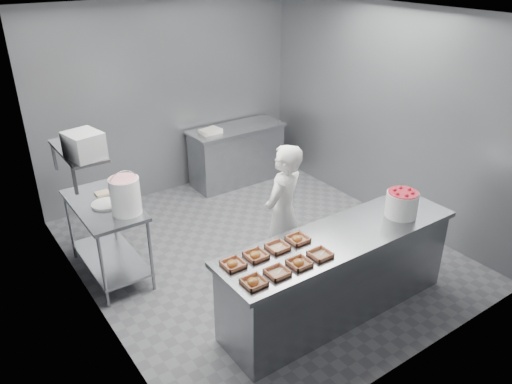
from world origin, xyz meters
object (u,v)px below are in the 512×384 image
Objects in this scene: tray_0 at (254,282)px; worker at (283,215)px; tray_2 at (299,263)px; glaze_bucket at (125,195)px; tray_1 at (277,272)px; appliance at (84,145)px; strawberry_tub at (402,203)px; tray_7 at (298,239)px; back_counter at (237,154)px; tray_6 at (278,247)px; tray_4 at (233,264)px; prep_table at (107,228)px; service_counter at (338,273)px; tray_3 at (320,254)px; tray_5 at (256,255)px.

worker is (1.03, 0.94, -0.12)m from tray_0.
tray_2 is 0.40× the size of glaze_bucket.
worker is at bearing 42.40° from tray_0.
tray_1 is 0.56× the size of appliance.
glaze_bucket is at bearing 143.87° from strawberry_tub.
tray_0 is at bearing -156.45° from tray_7.
back_counter is 2.99m from glaze_bucket.
tray_1 and tray_6 have the same top height.
tray_4 is at bearing 127.75° from tray_1.
tray_1 is 0.40m from tray_4.
tray_7 is at bearing -52.80° from glaze_bucket.
tray_4 is at bearing 180.00° from tray_7.
tray_0 is (0.52, -2.11, 0.33)m from prep_table.
tray_2 reaches higher than tray_1.
tray_4 is at bearing 90.00° from tray_0.
service_counter is 2.56m from prep_table.
glaze_bucket is at bearing 120.77° from tray_6.
tray_7 is (0.24, 0.31, 0.00)m from tray_2.
strawberry_tub reaches higher than tray_1.
tray_1 is at bearing -117.69° from back_counter.
worker is at bearing -36.98° from prep_table.
tray_7 is at bearing -0.00° from tray_6.
tray_2 is 0.40m from tray_7.
tray_1 is 0.12× the size of worker.
tray_6 is 1.70m from glaze_bucket.
strawberry_tub is at bearing -10.39° from tray_7.
back_counter is (2.55, 1.30, -0.14)m from prep_table.
tray_3 reaches higher than back_counter.
tray_4 is (-0.72, 0.31, 0.00)m from tray_3.
worker is 3.38× the size of glaze_bucket.
tray_2 is at bearing -114.48° from back_counter.
tray_0 is 0.40× the size of glaze_bucket.
worker is (-0.10, 0.78, 0.35)m from service_counter.
tray_3 is (1.24, -2.11, 0.33)m from prep_table.
tray_1 is 0.58× the size of strawberry_tub.
tray_1 is 1.00× the size of tray_5.
glaze_bucket is at bearing -24.92° from appliance.
tray_2 is (0.24, -0.00, 0.00)m from tray_1.
tray_6 is (0.24, 0.31, 0.00)m from tray_1.
tray_3 and tray_6 have the same top height.
appliance reaches higher than worker.
worker is (0.79, 0.94, -0.12)m from tray_1.
tray_2 is at bearing -180.00° from tray_3.
tray_0 is 1.00× the size of tray_4.
back_counter is 8.01× the size of tray_3.
tray_6 is at bearing 127.40° from tray_3.
tray_6 is at bearing 166.38° from service_counter.
tray_0 is at bearing -77.86° from glaze_bucket.
tray_0 reaches higher than service_counter.
tray_6 reaches higher than prep_table.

